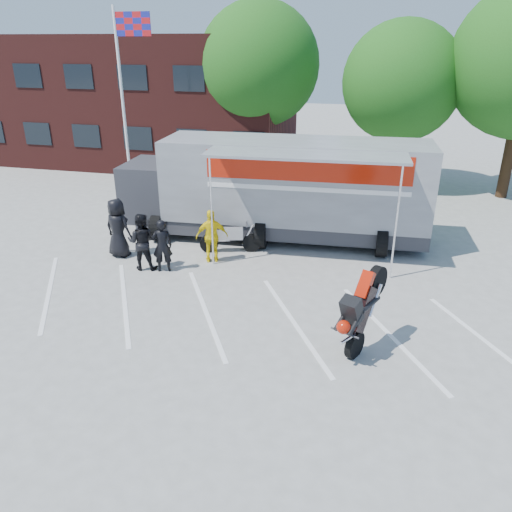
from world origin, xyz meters
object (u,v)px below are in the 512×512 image
at_px(stunt_bike_rider, 368,343).
at_px(spectator_leather_b, 162,246).
at_px(tree_left, 259,65).
at_px(transporter_truck, 280,237).
at_px(flagpole, 126,83).
at_px(spectator_leather_a, 118,228).
at_px(spectator_leather_c, 142,242).
at_px(spectator_hivis, 212,236).
at_px(parked_motorcycle, 231,252).
at_px(tree_mid, 402,82).

bearing_deg(stunt_bike_rider, spectator_leather_b, -177.07).
relative_size(tree_left, transporter_truck, 0.77).
height_order(flagpole, transporter_truck, flagpole).
xyz_separation_m(spectator_leather_a, spectator_leather_c, (1.22, -0.77, -0.08)).
distance_m(transporter_truck, spectator_leather_c, 5.30).
height_order(spectator_leather_a, spectator_hivis, spectator_leather_a).
relative_size(flagpole, spectator_leather_a, 4.02).
height_order(parked_motorcycle, spectator_leather_b, spectator_leather_b).
distance_m(parked_motorcycle, spectator_leather_c, 3.16).
relative_size(tree_left, spectator_leather_c, 4.72).
xyz_separation_m(transporter_truck, spectator_hivis, (-1.72, -2.65, 0.88)).
bearing_deg(transporter_truck, spectator_hivis, -126.35).
height_order(tree_mid, transporter_truck, tree_mid).
xyz_separation_m(parked_motorcycle, stunt_bike_rider, (4.83, -4.62, 0.00)).
height_order(tree_mid, spectator_hivis, tree_mid).
xyz_separation_m(transporter_truck, spectator_leather_b, (-2.99, -3.72, 0.85)).
height_order(stunt_bike_rider, spectator_leather_a, spectator_leather_a).
xyz_separation_m(tree_left, spectator_leather_a, (-1.84, -12.11, -4.57)).
relative_size(flagpole, parked_motorcycle, 3.76).
distance_m(flagpole, spectator_hivis, 9.07).
bearing_deg(stunt_bike_rider, tree_left, 137.95).
height_order(tree_left, spectator_leather_b, tree_left).
distance_m(transporter_truck, spectator_hivis, 3.28).
xyz_separation_m(tree_left, parked_motorcycle, (1.67, -10.89, -5.57)).
distance_m(tree_left, stunt_bike_rider, 17.71).
bearing_deg(parked_motorcycle, spectator_leather_a, 93.04).
relative_size(tree_left, parked_motorcycle, 4.06).
relative_size(parked_motorcycle, spectator_leather_a, 1.07).
distance_m(spectator_leather_a, spectator_leather_c, 1.45).
relative_size(tree_mid, spectator_hivis, 4.36).
distance_m(tree_left, spectator_leather_b, 13.71).
xyz_separation_m(tree_left, transporter_truck, (3.05, -9.16, -5.57)).
xyz_separation_m(spectator_leather_b, spectator_leather_c, (-0.68, -0.00, 0.07)).
distance_m(tree_left, parked_motorcycle, 12.34).
relative_size(flagpole, spectator_leather_c, 4.37).
height_order(flagpole, spectator_leather_c, flagpole).
relative_size(transporter_truck, spectator_leather_c, 6.13).
height_order(parked_motorcycle, spectator_hivis, spectator_hivis).
height_order(spectator_leather_b, spectator_hivis, spectator_hivis).
bearing_deg(spectator_leather_a, stunt_bike_rider, 170.50).
bearing_deg(parked_motorcycle, spectator_leather_c, 114.87).
relative_size(flagpole, tree_mid, 1.04).
bearing_deg(tree_mid, stunt_bike_rider, -91.97).
xyz_separation_m(spectator_leather_c, spectator_hivis, (1.95, 1.07, -0.03)).
relative_size(stunt_bike_rider, spectator_hivis, 1.26).
xyz_separation_m(flagpole, tree_left, (4.24, 6.00, 0.51)).
xyz_separation_m(tree_mid, spectator_leather_b, (-6.94, -11.87, -4.10)).
relative_size(flagpole, tree_left, 0.93).
xyz_separation_m(transporter_truck, spectator_leather_c, (-3.67, -3.72, 0.91)).
bearing_deg(stunt_bike_rider, tree_mid, 113.24).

